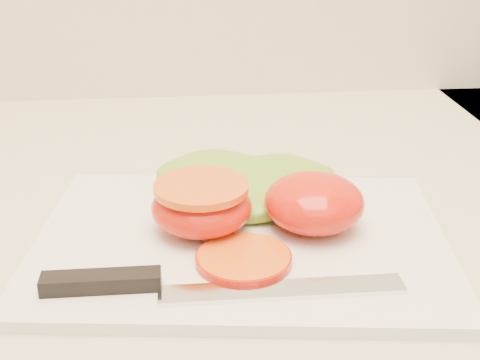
{
  "coord_description": "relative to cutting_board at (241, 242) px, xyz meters",
  "views": [
    {
      "loc": [
        -0.2,
        1.11,
        1.2
      ],
      "look_at": [
        -0.15,
        1.59,
        0.99
      ],
      "focal_mm": 50.0,
      "sensor_mm": 36.0,
      "label": 1
    }
  ],
  "objects": [
    {
      "name": "cutting_board",
      "position": [
        0.0,
        0.0,
        0.0
      ],
      "size": [
        0.35,
        0.27,
        0.01
      ],
      "primitive_type": "cube",
      "rotation": [
        0.0,
        0.0,
        -0.12
      ],
      "color": "white",
      "rests_on": "counter"
    },
    {
      "name": "tomato_half_dome",
      "position": [
        0.06,
        0.01,
        0.03
      ],
      "size": [
        0.08,
        0.08,
        0.05
      ],
      "primitive_type": "ellipsoid",
      "color": "red",
      "rests_on": "cutting_board"
    },
    {
      "name": "tomato_half_cut",
      "position": [
        -0.03,
        0.01,
        0.03
      ],
      "size": [
        0.08,
        0.08,
        0.04
      ],
      "color": "red",
      "rests_on": "cutting_board"
    },
    {
      "name": "tomato_slice_0",
      "position": [
        -0.0,
        -0.04,
        0.01
      ],
      "size": [
        0.07,
        0.07,
        0.01
      ],
      "primitive_type": "cylinder",
      "color": "orange",
      "rests_on": "cutting_board"
    },
    {
      "name": "lettuce_leaf_0",
      "position": [
        -0.01,
        0.07,
        0.02
      ],
      "size": [
        0.18,
        0.17,
        0.03
      ],
      "primitive_type": "ellipsoid",
      "rotation": [
        0.0,
        0.0,
        -0.66
      ],
      "color": "#95BF32",
      "rests_on": "cutting_board"
    },
    {
      "name": "lettuce_leaf_1",
      "position": [
        0.04,
        0.07,
        0.02
      ],
      "size": [
        0.13,
        0.11,
        0.03
      ],
      "primitive_type": "ellipsoid",
      "rotation": [
        0.0,
        0.0,
        0.15
      ],
      "color": "#95BF32",
      "rests_on": "cutting_board"
    },
    {
      "name": "knife",
      "position": [
        -0.06,
        -0.07,
        0.01
      ],
      "size": [
        0.25,
        0.04,
        0.01
      ],
      "rotation": [
        0.0,
        0.0,
        -0.0
      ],
      "color": "silver",
      "rests_on": "cutting_board"
    }
  ]
}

